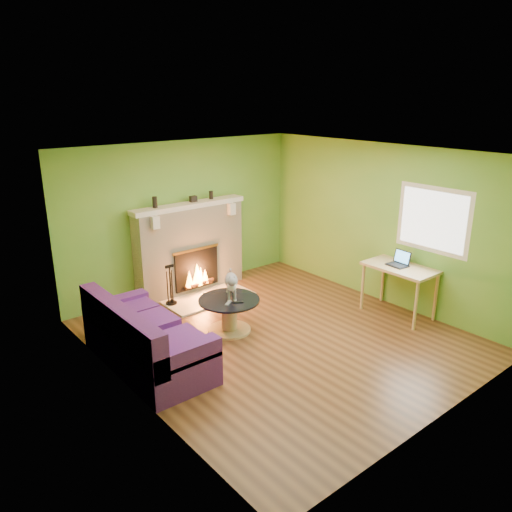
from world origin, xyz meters
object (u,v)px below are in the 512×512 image
(sofa, at_px, (144,341))
(coffee_table, at_px, (229,313))
(cat, at_px, (231,283))
(desk, at_px, (400,272))

(sofa, bearing_deg, coffee_table, 3.57)
(cat, bearing_deg, desk, 4.99)
(sofa, bearing_deg, cat, 5.28)
(coffee_table, relative_size, cat, 1.34)
(cat, bearing_deg, coffee_table, -114.28)
(sofa, height_order, coffee_table, sofa)
(desk, height_order, cat, cat)
(desk, bearing_deg, coffee_table, 153.03)
(coffee_table, distance_m, cat, 0.43)
(coffee_table, height_order, desk, desk)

